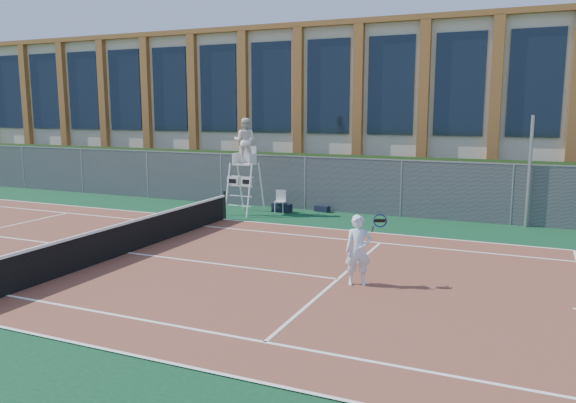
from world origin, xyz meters
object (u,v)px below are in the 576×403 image
at_px(steel_pole, 529,172).
at_px(tennis_player, 358,250).
at_px(plastic_chair, 280,199).
at_px(umpire_chair, 245,143).

distance_m(steel_pole, tennis_player, 9.66).
bearing_deg(plastic_chair, steel_pole, 5.25).
bearing_deg(tennis_player, umpire_chair, 133.25).
xyz_separation_m(umpire_chair, plastic_chair, (1.18, 0.80, -2.28)).
height_order(steel_pole, umpire_chair, steel_pole).
bearing_deg(umpire_chair, tennis_player, -46.75).
distance_m(plastic_chair, tennis_player, 9.87).
bearing_deg(tennis_player, plastic_chair, 125.04).
xyz_separation_m(umpire_chair, tennis_player, (6.84, -7.27, -1.94)).
bearing_deg(tennis_player, steel_pole, 68.32).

